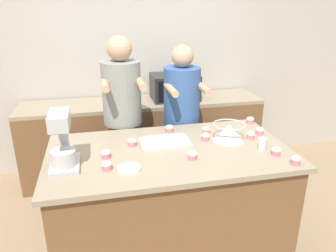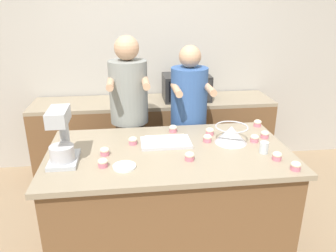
{
  "view_description": "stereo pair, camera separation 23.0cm",
  "coord_description": "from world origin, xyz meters",
  "px_view_note": "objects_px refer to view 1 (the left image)",
  "views": [
    {
      "loc": [
        -0.52,
        -2.25,
        2.02
      ],
      "look_at": [
        0.0,
        0.05,
        1.12
      ],
      "focal_mm": 35.0,
      "sensor_mm": 36.0,
      "label": 1
    },
    {
      "loc": [
        -0.29,
        -2.29,
        2.02
      ],
      "look_at": [
        0.0,
        0.05,
        1.12
      ],
      "focal_mm": 35.0,
      "sensor_mm": 36.0,
      "label": 2
    }
  ],
  "objects_px": {
    "microwave_oven": "(175,87)",
    "cupcake_2": "(251,135)",
    "cupcake_7": "(276,151)",
    "stand_mixer": "(62,143)",
    "cupcake_9": "(192,155)",
    "small_plate": "(129,168)",
    "cupcake_0": "(260,131)",
    "cupcake_5": "(169,128)",
    "drinking_glass": "(262,144)",
    "cupcake_4": "(106,154)",
    "mixing_bowl": "(229,132)",
    "cupcake_11": "(250,120)",
    "person_left": "(123,124)",
    "cupcake_1": "(132,142)",
    "person_right": "(182,125)",
    "cupcake_3": "(206,130)",
    "cupcake_10": "(296,160)",
    "cupcake_6": "(205,137)",
    "baking_tray": "(165,142)",
    "cupcake_8": "(107,165)"
  },
  "relations": [
    {
      "from": "cupcake_11",
      "to": "small_plate",
      "type": "bearing_deg",
      "value": -151.57
    },
    {
      "from": "cupcake_9",
      "to": "cupcake_6",
      "type": "bearing_deg",
      "value": 56.31
    },
    {
      "from": "cupcake_2",
      "to": "cupcake_7",
      "type": "relative_size",
      "value": 1.0
    },
    {
      "from": "person_right",
      "to": "stand_mixer",
      "type": "distance_m",
      "value": 1.36
    },
    {
      "from": "person_right",
      "to": "cupcake_2",
      "type": "bearing_deg",
      "value": -56.13
    },
    {
      "from": "baking_tray",
      "to": "cupcake_7",
      "type": "height_order",
      "value": "cupcake_7"
    },
    {
      "from": "drinking_glass",
      "to": "cupcake_7",
      "type": "relative_size",
      "value": 1.28
    },
    {
      "from": "mixing_bowl",
      "to": "cupcake_0",
      "type": "relative_size",
      "value": 3.79
    },
    {
      "from": "drinking_glass",
      "to": "cupcake_6",
      "type": "height_order",
      "value": "drinking_glass"
    },
    {
      "from": "drinking_glass",
      "to": "cupcake_4",
      "type": "relative_size",
      "value": 1.28
    },
    {
      "from": "microwave_oven",
      "to": "cupcake_2",
      "type": "bearing_deg",
      "value": -75.99
    },
    {
      "from": "cupcake_7",
      "to": "mixing_bowl",
      "type": "bearing_deg",
      "value": 124.61
    },
    {
      "from": "person_left",
      "to": "cupcake_11",
      "type": "height_order",
      "value": "person_left"
    },
    {
      "from": "drinking_glass",
      "to": "cupcake_6",
      "type": "bearing_deg",
      "value": 145.0
    },
    {
      "from": "baking_tray",
      "to": "cupcake_6",
      "type": "relative_size",
      "value": 5.7
    },
    {
      "from": "person_left",
      "to": "mixing_bowl",
      "type": "relative_size",
      "value": 6.53
    },
    {
      "from": "cupcake_3",
      "to": "cupcake_11",
      "type": "relative_size",
      "value": 1.0
    },
    {
      "from": "drinking_glass",
      "to": "cupcake_4",
      "type": "bearing_deg",
      "value": 174.62
    },
    {
      "from": "cupcake_6",
      "to": "cupcake_10",
      "type": "relative_size",
      "value": 1.0
    },
    {
      "from": "microwave_oven",
      "to": "cupcake_9",
      "type": "height_order",
      "value": "microwave_oven"
    },
    {
      "from": "drinking_glass",
      "to": "cupcake_2",
      "type": "xyz_separation_m",
      "value": [
        0.01,
        0.21,
        -0.01
      ]
    },
    {
      "from": "drinking_glass",
      "to": "microwave_oven",
      "type": "bearing_deg",
      "value": 101.81
    },
    {
      "from": "cupcake_0",
      "to": "baking_tray",
      "type": "bearing_deg",
      "value": -178.5
    },
    {
      "from": "mixing_bowl",
      "to": "microwave_oven",
      "type": "xyz_separation_m",
      "value": [
        -0.13,
        1.32,
        0.06
      ]
    },
    {
      "from": "baking_tray",
      "to": "stand_mixer",
      "type": "bearing_deg",
      "value": -163.77
    },
    {
      "from": "mixing_bowl",
      "to": "cupcake_0",
      "type": "bearing_deg",
      "value": 10.56
    },
    {
      "from": "microwave_oven",
      "to": "cupcake_5",
      "type": "bearing_deg",
      "value": -106.23
    },
    {
      "from": "small_plate",
      "to": "cupcake_1",
      "type": "relative_size",
      "value": 2.29
    },
    {
      "from": "cupcake_0",
      "to": "cupcake_5",
      "type": "xyz_separation_m",
      "value": [
        -0.75,
        0.23,
        0.0
      ]
    },
    {
      "from": "cupcake_0",
      "to": "cupcake_8",
      "type": "relative_size",
      "value": 1.0
    },
    {
      "from": "person_left",
      "to": "stand_mixer",
      "type": "relative_size",
      "value": 4.35
    },
    {
      "from": "stand_mixer",
      "to": "cupcake_11",
      "type": "xyz_separation_m",
      "value": [
        1.65,
        0.52,
        -0.14
      ]
    },
    {
      "from": "mixing_bowl",
      "to": "cupcake_10",
      "type": "bearing_deg",
      "value": -59.57
    },
    {
      "from": "small_plate",
      "to": "cupcake_0",
      "type": "distance_m",
      "value": 1.24
    },
    {
      "from": "cupcake_5",
      "to": "cupcake_11",
      "type": "height_order",
      "value": "same"
    },
    {
      "from": "drinking_glass",
      "to": "cupcake_10",
      "type": "relative_size",
      "value": 1.28
    },
    {
      "from": "cupcake_1",
      "to": "cupcake_2",
      "type": "height_order",
      "value": "same"
    },
    {
      "from": "person_left",
      "to": "cupcake_10",
      "type": "height_order",
      "value": "person_left"
    },
    {
      "from": "cupcake_2",
      "to": "stand_mixer",
      "type": "bearing_deg",
      "value": -173.29
    },
    {
      "from": "person_left",
      "to": "cupcake_1",
      "type": "xyz_separation_m",
      "value": [
        0.02,
        -0.57,
        0.06
      ]
    },
    {
      "from": "cupcake_1",
      "to": "cupcake_5",
      "type": "height_order",
      "value": "same"
    },
    {
      "from": "cupcake_6",
      "to": "cupcake_7",
      "type": "xyz_separation_m",
      "value": [
        0.42,
        -0.38,
        0.0
      ]
    },
    {
      "from": "mixing_bowl",
      "to": "small_plate",
      "type": "xyz_separation_m",
      "value": [
        -0.86,
        -0.33,
        -0.07
      ]
    },
    {
      "from": "microwave_oven",
      "to": "cupcake_6",
      "type": "height_order",
      "value": "microwave_oven"
    },
    {
      "from": "person_left",
      "to": "drinking_glass",
      "type": "relative_size",
      "value": 19.3
    },
    {
      "from": "cupcake_1",
      "to": "cupcake_3",
      "type": "xyz_separation_m",
      "value": [
        0.66,
        0.12,
        0.0
      ]
    },
    {
      "from": "cupcake_1",
      "to": "cupcake_9",
      "type": "bearing_deg",
      "value": -39.82
    },
    {
      "from": "baking_tray",
      "to": "cupcake_5",
      "type": "distance_m",
      "value": 0.27
    },
    {
      "from": "small_plate",
      "to": "cupcake_4",
      "type": "height_order",
      "value": "cupcake_4"
    },
    {
      "from": "mixing_bowl",
      "to": "cupcake_6",
      "type": "height_order",
      "value": "mixing_bowl"
    }
  ]
}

